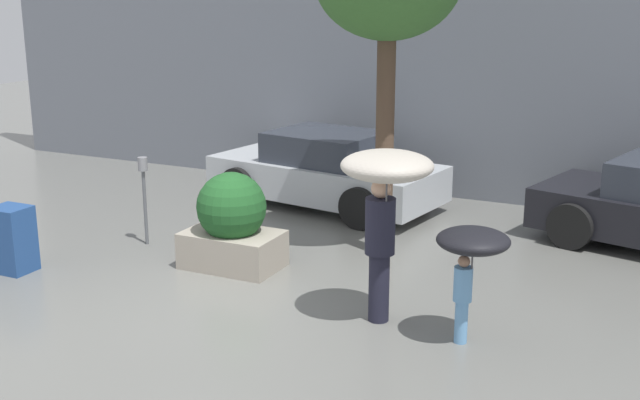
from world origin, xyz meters
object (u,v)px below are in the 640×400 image
at_px(person_child, 472,249).
at_px(newspaper_box, 12,239).
at_px(parked_car_near, 326,171).
at_px(person_adult, 385,189).
at_px(planter_box, 232,224).
at_px(parking_meter, 144,182).

distance_m(person_child, newspaper_box, 6.20).
bearing_deg(parked_car_near, person_adult, -138.77).
distance_m(planter_box, person_adult, 2.89).
bearing_deg(newspaper_box, parking_meter, 62.82).
bearing_deg(parking_meter, planter_box, -10.27).
height_order(planter_box, parked_car_near, planter_box).
distance_m(parking_meter, newspaper_box, 2.01).
bearing_deg(newspaper_box, person_child, 3.69).
bearing_deg(parked_car_near, parking_meter, 163.88).
relative_size(person_adult, parking_meter, 1.53).
height_order(parked_car_near, parking_meter, parking_meter).
height_order(parked_car_near, newspaper_box, parked_car_near).
relative_size(planter_box, person_adult, 0.66).
distance_m(planter_box, parking_meter, 1.75).
distance_m(parked_car_near, newspaper_box, 5.43).
bearing_deg(planter_box, person_child, -15.98).
bearing_deg(planter_box, person_adult, -19.78).
bearing_deg(person_child, parked_car_near, 138.26).
distance_m(parked_car_near, parking_meter, 3.50).
bearing_deg(person_child, person_adult, -177.81).
bearing_deg(planter_box, parked_car_near, 93.59).
height_order(person_child, parking_meter, parking_meter).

